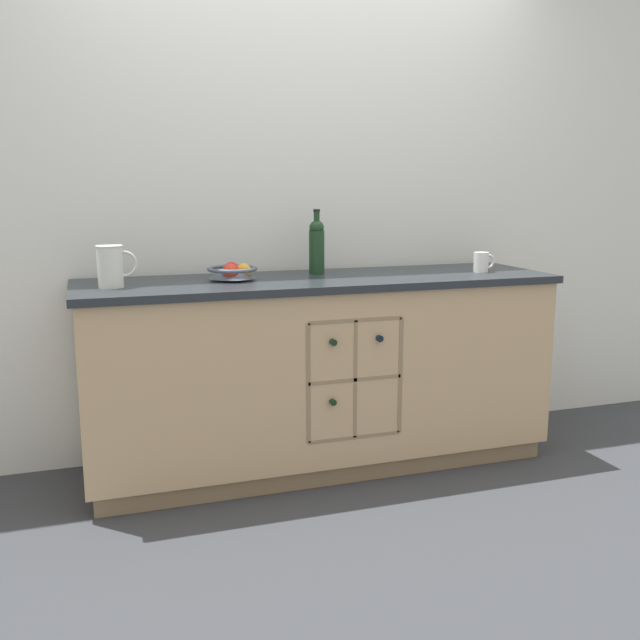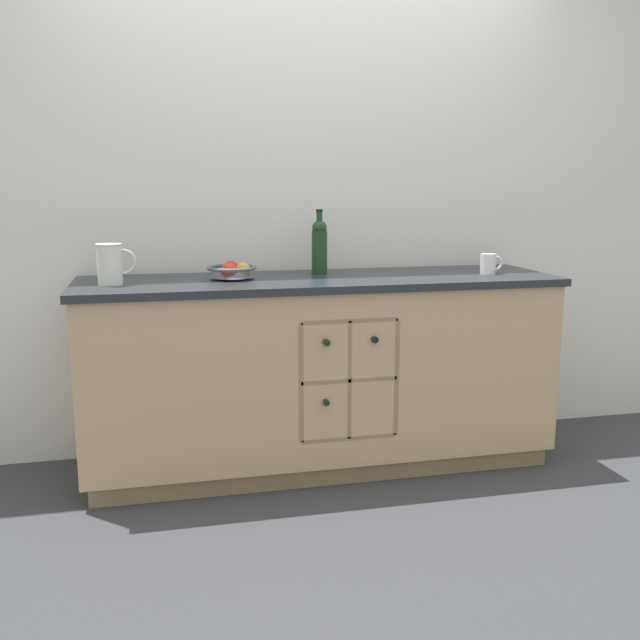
% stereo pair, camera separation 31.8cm
% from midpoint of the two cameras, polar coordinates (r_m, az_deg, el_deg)
% --- Properties ---
extents(ground_plane, '(14.00, 14.00, 0.00)m').
position_cam_midpoint_polar(ground_plane, '(3.58, -2.60, -11.43)').
color(ground_plane, '#383A3F').
extents(back_wall, '(4.60, 0.06, 2.55)m').
position_cam_midpoint_polar(back_wall, '(3.66, -4.37, 9.56)').
color(back_wall, silver).
rests_on(back_wall, ground_plane).
extents(kitchen_island, '(2.24, 0.64, 0.92)m').
position_cam_midpoint_polar(kitchen_island, '(3.42, -2.65, -4.16)').
color(kitchen_island, '#8B7354').
rests_on(kitchen_island, ground_plane).
extents(fruit_bowl, '(0.23, 0.23, 0.08)m').
position_cam_midpoint_polar(fruit_bowl, '(3.28, -9.76, 3.84)').
color(fruit_bowl, '#4C5666').
rests_on(fruit_bowl, kitchen_island).
extents(white_pitcher, '(0.17, 0.11, 0.18)m').
position_cam_midpoint_polar(white_pitcher, '(3.17, -19.18, 4.14)').
color(white_pitcher, silver).
rests_on(white_pitcher, kitchen_island).
extents(ceramic_mug, '(0.11, 0.07, 0.10)m').
position_cam_midpoint_polar(ceramic_mug, '(3.60, 10.36, 4.57)').
color(ceramic_mug, white).
rests_on(ceramic_mug, kitchen_island).
extents(standing_wine_bottle, '(0.08, 0.08, 0.31)m').
position_cam_midpoint_polar(standing_wine_bottle, '(3.46, -2.91, 6.00)').
color(standing_wine_bottle, '#19381E').
rests_on(standing_wine_bottle, kitchen_island).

